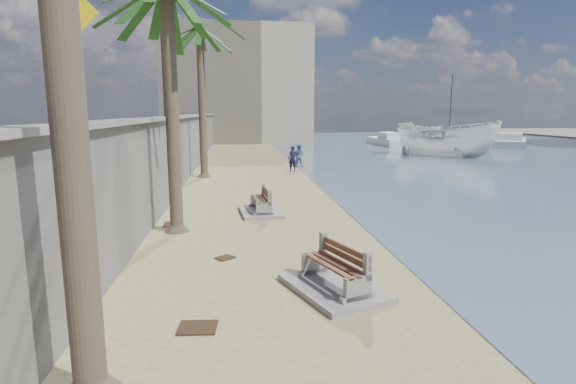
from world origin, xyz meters
TOP-DOWN VIEW (x-y plane):
  - ground_plane at (0.00, 0.00)m, footprint 140.00×140.00m
  - seawall at (-5.20, 20.00)m, footprint 0.45×70.00m
  - wall_cap at (-5.20, 20.00)m, footprint 0.80×70.00m
  - end_building at (-2.00, 52.00)m, footprint 18.00×12.00m
  - bench_near at (-0.11, 1.50)m, footprint 2.31×2.74m
  - bench_far at (-1.29, 9.19)m, footprint 1.68×2.31m
  - palm_back at (-4.11, 19.21)m, footprint 5.00×5.00m
  - pedestrian_sign at (-5.00, 1.50)m, footprint 0.78×0.07m
  - streetlight at (-5.10, 12.00)m, footprint 0.28×0.28m
  - person_a at (1.39, 21.09)m, footprint 0.81×0.70m
  - person_b at (2.10, 23.53)m, footprint 1.05×0.95m
  - boat_cruiser at (15.73, 29.68)m, footprint 4.95×4.96m
  - yacht_near at (28.79, 40.81)m, footprint 9.15×11.41m
  - yacht_far at (15.08, 43.36)m, footprint 2.46×7.64m
  - sailboat_west at (26.00, 50.07)m, footprint 5.31×5.92m
  - debris_b at (-2.90, 0.09)m, footprint 0.72×0.60m
  - debris_c at (-4.39, 7.80)m, footprint 0.62×0.77m
  - debris_d at (-2.51, 3.96)m, footprint 0.59×0.58m

SIDE VIEW (x-z plane):
  - ground_plane at x=0.00m, z-range 0.00..0.00m
  - debris_b at x=-2.90m, z-range 0.00..0.03m
  - debris_c at x=-4.39m, z-range 0.00..0.03m
  - debris_d at x=-2.51m, z-range 0.00..0.03m
  - sailboat_west at x=26.00m, z-range -4.04..4.68m
  - yacht_near at x=28.79m, z-range -0.40..1.10m
  - yacht_far at x=15.08m, z-range -0.40..1.10m
  - bench_far at x=-1.29m, z-range -0.06..0.86m
  - bench_near at x=-0.11m, z-range -0.06..0.91m
  - person_b at x=2.10m, z-range 0.00..1.77m
  - person_a at x=1.39m, z-range 0.00..1.89m
  - boat_cruiser at x=15.73m, z-range -0.40..3.67m
  - seawall at x=-5.20m, z-range 0.00..3.50m
  - wall_cap at x=-5.20m, z-range 3.49..3.61m
  - pedestrian_sign at x=-5.00m, z-range 3.95..6.35m
  - streetlight at x=-5.10m, z-range 4.08..9.21m
  - end_building at x=-2.00m, z-range 0.00..14.00m
  - palm_back at x=-4.11m, z-range 3.62..12.95m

